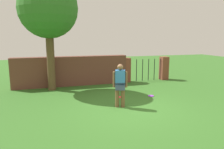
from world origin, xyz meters
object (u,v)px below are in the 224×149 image
Objects in this scene: tree at (48,9)px; person at (120,84)px; frisbee_purple at (151,96)px; frisbee_red at (119,97)px.

tree reaches higher than person.
person is (2.34, -3.53, -2.96)m from tree.
tree is at bearing 142.23° from person.
tree is 3.27× the size of person.
person is at bearing -56.48° from tree.
frisbee_purple is (4.15, -2.53, -3.85)m from tree.
tree reaches higher than frisbee_red.
person is 2.25m from frisbee_purple.
tree is 19.64× the size of frisbee_red.
tree is at bearing 140.01° from frisbee_red.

